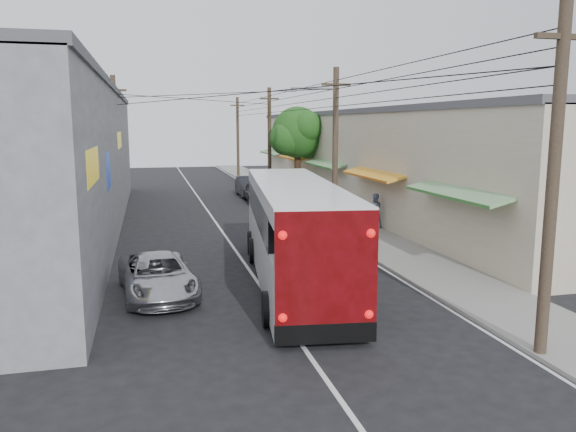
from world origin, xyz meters
The scene contains 13 objects.
ground centered at (0.00, 0.00, 0.00)m, with size 120.00×120.00×0.00m, color black.
sidewalk centered at (6.50, 20.00, 0.06)m, with size 3.00×80.00×0.12m, color slate.
building_right centered at (10.99, 22.00, 3.15)m, with size 7.09×40.00×6.25m.
building_left centered at (-8.50, 18.00, 3.65)m, with size 7.20×36.00×7.25m.
utility_poles centered at (3.13, 20.33, 4.13)m, with size 11.80×45.28×8.00m.
street_tree centered at (6.87, 26.02, 4.67)m, with size 4.40×4.00×6.60m.
coach_bus centered at (1.21, 5.50, 1.78)m, with size 3.95×12.16×3.44m.
jeepney centered at (-3.35, 5.00, 0.65)m, with size 2.15×4.65×1.29m, color #B3B3BA.
parked_suv centered at (4.60, 13.82, 0.86)m, with size 2.42×5.94×1.73m, color #A8A8B0.
parked_car_mid centered at (3.80, 25.49, 0.72)m, with size 1.70×4.21×1.44m, color #232428.
parked_car_far centered at (3.80, 28.83, 0.76)m, with size 1.60×4.59×1.51m, color #222227.
pedestrian_near centered at (5.40, 15.28, 0.95)m, with size 0.61×0.40×1.66m, color #D6718E.
pedestrian_far centered at (7.60, 13.72, 1.01)m, with size 0.86×0.67×1.78m, color #8496C0.
Camera 1 is at (-3.48, -12.59, 5.35)m, focal length 35.00 mm.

